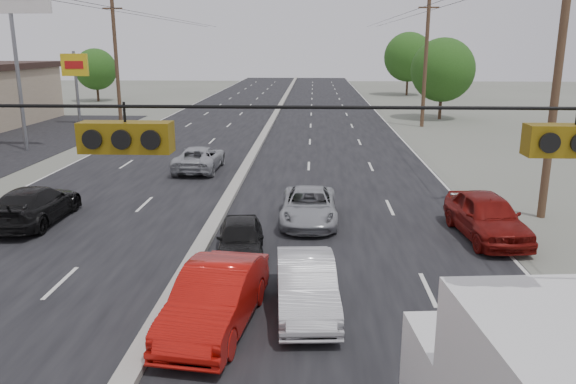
# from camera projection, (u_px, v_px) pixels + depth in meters

# --- Properties ---
(road_surface) EXTENTS (20.00, 160.00, 0.02)m
(road_surface) POSITION_uv_depth(u_px,v_px,m) (258.00, 147.00, 36.82)
(road_surface) COLOR black
(road_surface) RESTS_ON ground
(center_median) EXTENTS (0.50, 160.00, 0.20)m
(center_median) POSITION_uv_depth(u_px,v_px,m) (258.00, 145.00, 36.80)
(center_median) COLOR gray
(center_median) RESTS_ON ground
(utility_pole_left_c) EXTENTS (1.60, 0.30, 10.00)m
(utility_pole_left_c) POSITION_uv_depth(u_px,v_px,m) (116.00, 62.00, 45.74)
(utility_pole_left_c) COLOR #422D1E
(utility_pole_left_c) RESTS_ON ground
(utility_pole_right_b) EXTENTS (1.60, 0.30, 10.00)m
(utility_pole_right_b) POSITION_uv_depth(u_px,v_px,m) (557.00, 83.00, 20.48)
(utility_pole_right_b) COLOR #422D1E
(utility_pole_right_b) RESTS_ON ground
(utility_pole_right_c) EXTENTS (1.60, 0.30, 10.00)m
(utility_pole_right_c) POSITION_uv_depth(u_px,v_px,m) (426.00, 63.00, 44.64)
(utility_pole_right_c) COLOR #422D1E
(utility_pole_right_c) RESTS_ON ground
(traffic_signals) EXTENTS (25.00, 0.30, 0.54)m
(traffic_signals) POSITION_uv_depth(u_px,v_px,m) (117.00, 133.00, 6.38)
(traffic_signals) COLOR black
(traffic_signals) RESTS_ON ground
(pole_sign_billboard) EXTENTS (5.00, 0.25, 11.00)m
(pole_sign_billboard) POSITION_uv_depth(u_px,v_px,m) (9.00, 3.00, 33.28)
(pole_sign_billboard) COLOR slate
(pole_sign_billboard) RESTS_ON ground
(pole_sign_far) EXTENTS (2.20, 0.25, 6.00)m
(pole_sign_far) POSITION_uv_depth(u_px,v_px,m) (75.00, 71.00, 46.07)
(pole_sign_far) COLOR slate
(pole_sign_far) RESTS_ON ground
(tree_left_far) EXTENTS (4.80, 4.80, 6.12)m
(tree_left_far) POSITION_uv_depth(u_px,v_px,m) (96.00, 69.00, 65.84)
(tree_left_far) COLOR #382619
(tree_left_far) RESTS_ON ground
(tree_right_mid) EXTENTS (5.60, 5.60, 7.14)m
(tree_right_mid) POSITION_uv_depth(u_px,v_px,m) (443.00, 70.00, 49.56)
(tree_right_mid) COLOR #382619
(tree_right_mid) RESTS_ON ground
(tree_right_far) EXTENTS (6.40, 6.40, 8.16)m
(tree_right_far) POSITION_uv_depth(u_px,v_px,m) (409.00, 57.00, 73.51)
(tree_right_far) COLOR #382619
(tree_right_far) RESTS_ON ground
(red_sedan) EXTENTS (2.17, 4.69, 1.49)m
(red_sedan) POSITION_uv_depth(u_px,v_px,m) (216.00, 299.00, 13.05)
(red_sedan) COLOR #A80F0A
(red_sedan) RESTS_ON ground
(queue_car_a) EXTENTS (1.81, 3.70, 1.22)m
(queue_car_a) POSITION_uv_depth(u_px,v_px,m) (241.00, 239.00, 17.47)
(queue_car_a) COLOR black
(queue_car_a) RESTS_ON ground
(queue_car_b) EXTENTS (1.73, 4.17, 1.34)m
(queue_car_b) POSITION_uv_depth(u_px,v_px,m) (306.00, 286.00, 13.93)
(queue_car_b) COLOR silver
(queue_car_b) RESTS_ON ground
(queue_car_c) EXTENTS (2.06, 4.45, 1.23)m
(queue_car_c) POSITION_uv_depth(u_px,v_px,m) (309.00, 207.00, 20.97)
(queue_car_c) COLOR #93959A
(queue_car_c) RESTS_ON ground
(queue_car_e) EXTENTS (2.26, 4.74, 1.56)m
(queue_car_e) POSITION_uv_depth(u_px,v_px,m) (487.00, 217.00, 19.20)
(queue_car_e) COLOR maroon
(queue_car_e) RESTS_ON ground
(oncoming_near) EXTENTS (2.00, 4.84, 1.40)m
(oncoming_near) POSITION_uv_depth(u_px,v_px,m) (35.00, 205.00, 20.85)
(oncoming_near) COLOR black
(oncoming_near) RESTS_ON ground
(oncoming_far) EXTENTS (2.23, 4.68, 1.29)m
(oncoming_far) POSITION_uv_depth(u_px,v_px,m) (199.00, 159.00, 29.68)
(oncoming_far) COLOR #999BA0
(oncoming_far) RESTS_ON ground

